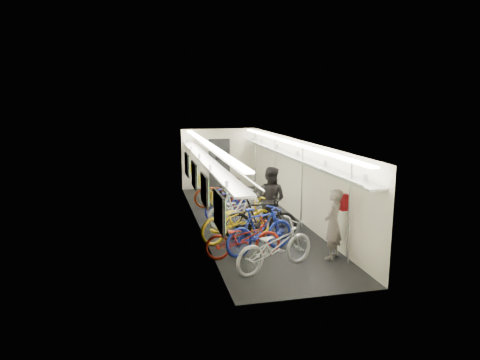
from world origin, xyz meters
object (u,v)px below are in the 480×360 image
bicycle_0 (275,246)px  backpack (346,202)px  passenger_near (333,224)px  bicycle_1 (260,230)px  passenger_mid (270,200)px

bicycle_0 → backpack: (1.80, 0.42, 0.75)m
bicycle_0 → passenger_near: size_ratio=1.23×
bicycle_1 → passenger_mid: bearing=-44.9°
passenger_mid → backpack: (1.15, -2.10, 0.37)m
passenger_mid → passenger_near: bearing=148.4°
passenger_near → passenger_mid: 2.34m
bicycle_1 → backpack: 2.07m
passenger_mid → backpack: bearing=156.7°
bicycle_0 → passenger_mid: 2.63m
bicycle_1 → passenger_mid: size_ratio=1.04×
passenger_mid → backpack: passenger_mid is taller
bicycle_1 → passenger_mid: (0.70, 1.51, 0.34)m
bicycle_0 → passenger_near: passenger_near is taller
passenger_near → passenger_mid: (-0.82, 2.19, 0.10)m
passenger_near → backpack: size_ratio=4.26×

